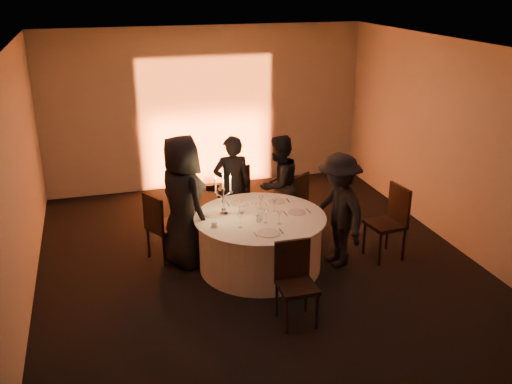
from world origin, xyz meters
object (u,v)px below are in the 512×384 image
object	(u,v)px
guest_back_left	(232,186)
guest_right	(338,210)
chair_left	(161,223)
candelabra	(223,200)
banquet_table	(260,242)
coffee_cup	(214,225)
guest_left	(183,201)
chair_back_right	(295,198)
guest_back_right	(279,185)
chair_back_left	(235,189)
chair_right	(391,218)
chair_front	(295,277)

from	to	relation	value
guest_back_left	guest_right	world-z (taller)	guest_right
chair_left	candelabra	distance (m)	1.01
banquet_table	guest_back_left	size ratio (longest dim) A/B	1.12
guest_right	coffee_cup	distance (m)	1.73
guest_left	coffee_cup	world-z (taller)	guest_left
chair_back_right	candelabra	size ratio (longest dim) A/B	1.50
guest_right	guest_back_right	bearing A→B (deg)	-171.12
guest_back_left	guest_back_right	bearing A→B (deg)	177.59
chair_left	chair_back_left	xyz separation A→B (m)	(1.34, 1.02, -0.00)
banquet_table	chair_back_left	xyz separation A→B (m)	(0.06, 1.63, 0.18)
chair_back_left	chair_right	world-z (taller)	chair_right
chair_left	guest_back_left	bearing A→B (deg)	-93.45
chair_left	chair_right	world-z (taller)	chair_right
guest_left	guest_back_left	xyz separation A→B (m)	(0.88, 0.74, -0.13)
chair_back_right	guest_left	xyz separation A→B (m)	(-1.90, -0.68, 0.42)
chair_back_left	coffee_cup	size ratio (longest dim) A/B	9.07
chair_right	guest_left	xyz separation A→B (m)	(-2.86, 0.63, 0.33)
guest_back_left	guest_right	bearing A→B (deg)	135.33
chair_back_right	banquet_table	bearing A→B (deg)	13.80
chair_right	candelabra	size ratio (longest dim) A/B	1.73
chair_right	guest_back_right	bearing A→B (deg)	-141.99
guest_right	coffee_cup	bearing A→B (deg)	-101.23
chair_left	guest_right	distance (m)	2.49
chair_left	chair_front	world-z (taller)	chair_left
guest_left	chair_front	bearing A→B (deg)	-174.08
guest_left	guest_back_left	bearing A→B (deg)	-73.84
chair_back_right	candelabra	xyz separation A→B (m)	(-1.38, -0.91, 0.47)
chair_front	guest_left	bearing A→B (deg)	120.40
guest_left	banquet_table	bearing A→B (deg)	-137.30
chair_back_right	chair_right	distance (m)	1.63
guest_back_right	guest_right	size ratio (longest dim) A/B	0.97
chair_back_right	coffee_cup	world-z (taller)	chair_back_right
chair_back_left	guest_left	size ratio (longest dim) A/B	0.54
candelabra	guest_back_right	bearing A→B (deg)	38.83
chair_back_right	guest_left	distance (m)	2.06
chair_back_right	chair_right	size ratio (longest dim) A/B	0.86
chair_right	coffee_cup	distance (m)	2.56
chair_back_left	candelabra	world-z (taller)	candelabra
chair_back_right	chair_front	world-z (taller)	chair_front
chair_right	guest_back_right	size ratio (longest dim) A/B	0.68
chair_back_right	guest_back_right	bearing A→B (deg)	-29.17
guest_back_left	guest_back_right	world-z (taller)	guest_back_left
chair_back_right	guest_back_right	world-z (taller)	guest_back_right
chair_back_right	guest_back_right	size ratio (longest dim) A/B	0.59
banquet_table	coffee_cup	xyz separation A→B (m)	(-0.67, -0.16, 0.42)
chair_left	guest_left	world-z (taller)	guest_left
chair_right	chair_back_left	bearing A→B (deg)	-141.81
chair_right	guest_back_left	size ratio (longest dim) A/B	0.67
chair_left	guest_back_right	world-z (taller)	guest_back_right
chair_right	candelabra	world-z (taller)	candelabra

